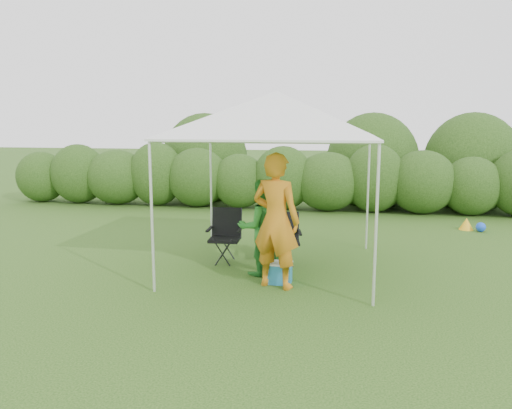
% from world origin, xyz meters
% --- Properties ---
extents(ground, '(70.00, 70.00, 0.00)m').
position_xyz_m(ground, '(0.00, 0.00, 0.00)').
color(ground, '#385D1D').
extents(hedge, '(17.22, 1.53, 1.80)m').
position_xyz_m(hedge, '(0.11, 6.00, 0.83)').
color(hedge, '#2D4F18').
rests_on(hedge, ground).
extents(canopy, '(3.10, 3.10, 2.83)m').
position_xyz_m(canopy, '(0.00, 0.50, 2.46)').
color(canopy, silver).
rests_on(canopy, ground).
extents(chair_right, '(0.59, 0.55, 0.85)m').
position_xyz_m(chair_right, '(0.12, 0.82, 0.48)').
color(chair_right, black).
rests_on(chair_right, ground).
extents(chair_left, '(0.59, 0.54, 0.91)m').
position_xyz_m(chair_left, '(-0.89, 0.71, 0.51)').
color(chair_left, black).
rests_on(chair_left, ground).
extents(man, '(0.82, 0.66, 1.94)m').
position_xyz_m(man, '(0.14, -0.47, 0.97)').
color(man, '#C07015').
rests_on(man, ground).
extents(woman, '(0.90, 0.83, 1.49)m').
position_xyz_m(woman, '(-0.17, 0.08, 0.75)').
color(woman, '#277827').
rests_on(woman, ground).
extents(cooler, '(0.39, 0.29, 0.32)m').
position_xyz_m(cooler, '(0.17, -0.31, 0.16)').
color(cooler, teal).
rests_on(cooler, ground).
extents(bottle, '(0.07, 0.07, 0.27)m').
position_xyz_m(bottle, '(0.23, -0.35, 0.45)').
color(bottle, '#592D0C').
rests_on(bottle, cooler).
extents(lawn_toy, '(0.52, 0.43, 0.26)m').
position_xyz_m(lawn_toy, '(3.80, 4.09, 0.12)').
color(lawn_toy, yellow).
rests_on(lawn_toy, ground).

